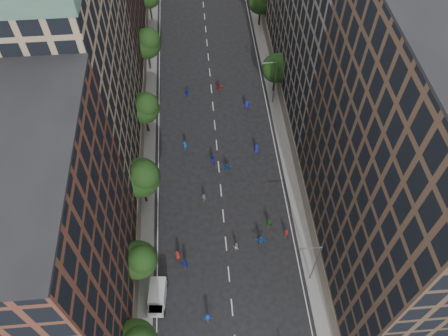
% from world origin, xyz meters
% --- Properties ---
extents(ground, '(240.00, 240.00, 0.00)m').
position_xyz_m(ground, '(0.00, 40.00, 0.00)').
color(ground, black).
rests_on(ground, ground).
extents(sidewalk_left, '(4.00, 105.00, 0.15)m').
position_xyz_m(sidewalk_left, '(-12.00, 47.50, 0.07)').
color(sidewalk_left, slate).
rests_on(sidewalk_left, ground).
extents(sidewalk_right, '(4.00, 105.00, 0.15)m').
position_xyz_m(sidewalk_right, '(12.00, 47.50, 0.07)').
color(sidewalk_right, slate).
rests_on(sidewalk_right, ground).
extents(bldg_left_a, '(14.00, 22.00, 30.00)m').
position_xyz_m(bldg_left_a, '(-19.00, 11.00, 15.00)').
color(bldg_left_a, '#582F21').
rests_on(bldg_left_a, ground).
extents(bldg_left_b, '(14.00, 26.00, 34.00)m').
position_xyz_m(bldg_left_b, '(-19.00, 35.00, 17.00)').
color(bldg_left_b, '#91795F').
rests_on(bldg_left_b, ground).
extents(bldg_right_a, '(14.00, 30.00, 36.00)m').
position_xyz_m(bldg_right_a, '(19.00, 15.00, 18.00)').
color(bldg_right_a, '#4A3527').
rests_on(bldg_right_a, ground).
extents(bldg_right_b, '(14.00, 28.00, 33.00)m').
position_xyz_m(bldg_right_b, '(19.00, 44.00, 16.50)').
color(bldg_right_b, '#686156').
rests_on(bldg_right_b, ground).
extents(tree_left_1, '(4.80, 4.80, 8.21)m').
position_xyz_m(tree_left_1, '(-11.02, 13.86, 5.55)').
color(tree_left_1, black).
rests_on(tree_left_1, ground).
extents(tree_left_2, '(5.60, 5.60, 9.45)m').
position_xyz_m(tree_left_2, '(-10.99, 25.83, 6.36)').
color(tree_left_2, black).
rests_on(tree_left_2, ground).
extents(tree_left_3, '(5.00, 5.00, 8.58)m').
position_xyz_m(tree_left_3, '(-11.02, 39.85, 5.82)').
color(tree_left_3, black).
rests_on(tree_left_3, ground).
extents(tree_left_4, '(5.40, 5.40, 9.08)m').
position_xyz_m(tree_left_4, '(-11.00, 55.84, 6.10)').
color(tree_left_4, black).
rests_on(tree_left_4, ground).
extents(tree_right_a, '(5.00, 5.00, 8.39)m').
position_xyz_m(tree_right_a, '(11.38, 47.85, 5.63)').
color(tree_right_a, black).
rests_on(tree_right_a, ground).
extents(tree_right_b, '(5.20, 5.20, 8.83)m').
position_xyz_m(tree_right_b, '(11.39, 67.85, 5.96)').
color(tree_right_b, black).
rests_on(tree_right_b, ground).
extents(streetlamp_near, '(2.64, 0.22, 9.06)m').
position_xyz_m(streetlamp_near, '(10.37, 12.00, 5.17)').
color(streetlamp_near, '#595B60').
rests_on(streetlamp_near, ground).
extents(streetlamp_far, '(2.64, 0.22, 9.06)m').
position_xyz_m(streetlamp_far, '(10.37, 45.00, 5.17)').
color(streetlamp_far, '#595B60').
rests_on(streetlamp_far, ground).
extents(cargo_van, '(2.53, 4.69, 2.40)m').
position_xyz_m(cargo_van, '(-9.29, 10.72, 1.27)').
color(cargo_van, silver).
rests_on(cargo_van, ground).
extents(skater_3, '(1.24, 0.78, 1.84)m').
position_xyz_m(skater_3, '(-3.15, 7.58, 0.92)').
color(skater_3, navy).
rests_on(skater_3, ground).
extents(skater_4, '(1.21, 0.73, 1.93)m').
position_xyz_m(skater_4, '(-5.75, 14.89, 0.97)').
color(skater_4, '#162BB4').
rests_on(skater_4, ground).
extents(skater_5, '(1.80, 0.89, 1.86)m').
position_xyz_m(skater_5, '(4.77, 17.54, 0.93)').
color(skater_5, blue).
rests_on(skater_5, ground).
extents(skater_6, '(0.90, 0.65, 1.71)m').
position_xyz_m(skater_6, '(-6.70, 16.41, 0.85)').
color(skater_6, maroon).
rests_on(skater_6, ground).
extents(skater_7, '(0.69, 0.57, 1.63)m').
position_xyz_m(skater_7, '(8.50, 18.50, 0.81)').
color(skater_7, maroon).
rests_on(skater_7, ground).
extents(skater_8, '(0.81, 0.64, 1.60)m').
position_xyz_m(skater_8, '(1.28, 17.02, 0.80)').
color(skater_8, '#B3B3AE').
rests_on(skater_8, ground).
extents(skater_9, '(1.10, 0.87, 1.50)m').
position_xyz_m(skater_9, '(-2.63, 25.33, 0.75)').
color(skater_9, '#444449').
rests_on(skater_9, ground).
extents(skater_10, '(1.11, 0.80, 1.75)m').
position_xyz_m(skater_10, '(6.33, 20.18, 0.87)').
color(skater_10, '#206A22').
rests_on(skater_10, ground).
extents(skater_11, '(1.56, 0.55, 1.67)m').
position_xyz_m(skater_11, '(1.23, 30.57, 0.83)').
color(skater_11, '#114491').
rests_on(skater_11, ground).
extents(skater_12, '(0.97, 0.77, 1.73)m').
position_xyz_m(skater_12, '(6.25, 33.97, 0.87)').
color(skater_12, '#151EAB').
rests_on(skater_12, ground).
extents(skater_13, '(0.81, 0.66, 1.93)m').
position_xyz_m(skater_13, '(-5.16, 35.51, 0.96)').
color(skater_13, '#1553AC').
rests_on(skater_13, ground).
extents(skater_14, '(1.07, 0.95, 1.84)m').
position_xyz_m(skater_14, '(-0.94, 32.28, 0.92)').
color(skater_14, '#1417A8').
rests_on(skater_14, ground).
extents(skater_15, '(1.40, 1.08, 1.90)m').
position_xyz_m(skater_15, '(5.82, 43.68, 0.95)').
color(skater_15, '#151CAC').
rests_on(skater_15, ground).
extents(skater_16, '(1.11, 0.79, 1.74)m').
position_xyz_m(skater_16, '(-4.45, 47.71, 0.87)').
color(skater_16, '#1425A3').
rests_on(skater_16, ground).
extents(skater_17, '(1.43, 0.57, 1.51)m').
position_xyz_m(skater_17, '(1.38, 49.02, 0.75)').
color(skater_17, '#AE1D1F').
rests_on(skater_17, ground).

